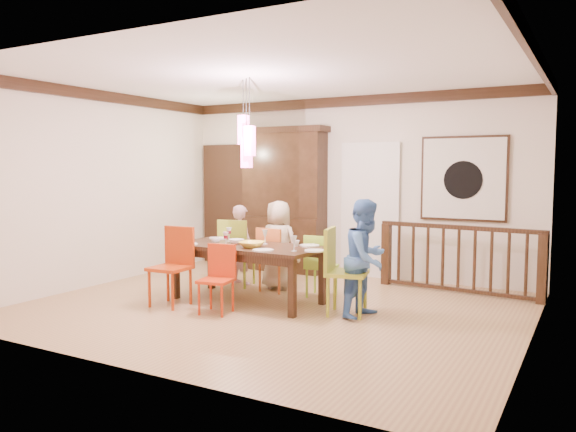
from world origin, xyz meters
The scene contains 37 objects.
floor centered at (0.00, 0.00, 0.00)m, with size 6.00×6.00×0.00m, color #9B724B.
ceiling centered at (0.00, 0.00, 2.90)m, with size 6.00×6.00×0.00m, color white.
wall_back centered at (0.00, 2.50, 1.45)m, with size 6.00×6.00×0.00m, color beige.
wall_left centered at (-3.00, 0.00, 1.45)m, with size 5.00×5.00×0.00m, color beige.
wall_right centered at (3.00, 0.00, 1.45)m, with size 5.00×5.00×0.00m, color beige.
crown_molding centered at (0.00, 0.00, 2.82)m, with size 6.00×5.00×0.16m, color black, non-canonical shape.
panel_door centered at (-2.40, 2.45, 1.05)m, with size 1.04×0.07×2.24m, color black.
white_doorway centered at (0.35, 2.46, 1.05)m, with size 0.97×0.05×2.22m, color silver.
painting centered at (1.80, 2.46, 1.60)m, with size 1.25×0.06×1.25m.
pendant_cluster centered at (-0.46, 0.11, 2.11)m, with size 0.27×0.21×1.14m.
dining_table centered at (-0.46, 0.11, 0.66)m, with size 2.04×1.01×0.75m.
chair_far_left centered at (-1.12, 0.87, 0.57)m, with size 0.53×0.53×1.00m.
chair_far_mid centered at (-0.44, 0.84, 0.52)m, with size 0.45×0.45×0.92m.
chair_far_right centered at (0.27, 0.84, 0.49)m, with size 0.42×0.42×0.85m.
chair_near_left centered at (-1.19, -0.57, 0.57)m, with size 0.47×0.47×1.00m.
chair_near_mid centered at (-0.46, -0.59, 0.47)m, with size 0.43×0.43×0.83m.
chair_end_right centered at (0.95, 0.13, 0.60)m, with size 0.56×0.56×1.04m.
china_hutch centered at (-1.13, 2.30, 1.22)m, with size 1.54×0.46×2.44m.
balustrade centered at (1.87, 1.95, 0.50)m, with size 2.32×0.31×0.96m.
person_far_left centered at (-1.16, 1.01, 0.60)m, with size 0.44×0.29×1.20m, color #E0ABBC.
person_far_mid centered at (-0.48, 0.98, 0.64)m, with size 0.63×0.41×1.28m, color #BEAE90.
person_end_right centered at (1.18, 0.16, 0.70)m, with size 0.68×0.53×1.40m, color #4577C3.
serving_bowl centered at (-0.28, -0.06, 0.79)m, with size 0.31×0.31×0.08m, color yellow.
small_bowl centered at (-0.64, 0.13, 0.78)m, with size 0.20×0.20×0.06m, color white.
cup_left centered at (-0.89, 0.01, 0.79)m, with size 0.11×0.11×0.09m, color silver.
cup_right centered at (0.18, 0.29, 0.79)m, with size 0.09×0.09×0.08m, color silver.
plate_far_left centered at (-1.18, 0.46, 0.76)m, with size 0.26×0.26×0.01m, color white.
plate_far_mid centered at (-0.52, 0.36, 0.76)m, with size 0.26×0.26×0.01m, color white.
plate_far_right centered at (0.30, 0.42, 0.76)m, with size 0.26×0.26×0.01m, color white.
plate_near_left centered at (-1.16, -0.24, 0.76)m, with size 0.26×0.26×0.01m, color white.
plate_near_mid centered at (-0.01, -0.22, 0.76)m, with size 0.26×0.26×0.01m, color white.
plate_end_right centered at (0.56, 0.05, 0.76)m, with size 0.26×0.26×0.01m, color white.
wine_glass_a centered at (-0.88, 0.31, 0.84)m, with size 0.08×0.08×0.19m, color #590C19, non-canonical shape.
wine_glass_b centered at (-0.30, 0.29, 0.84)m, with size 0.08×0.08×0.19m, color silver, non-canonical shape.
wine_glass_c centered at (-0.61, -0.15, 0.84)m, with size 0.08×0.08×0.19m, color #590C19, non-canonical shape.
wine_glass_d centered at (0.34, -0.08, 0.84)m, with size 0.08×0.08×0.19m, color silver, non-canonical shape.
napkin centered at (-0.51, -0.28, 0.76)m, with size 0.18×0.14×0.01m, color #D83359.
Camera 1 is at (3.54, -6.00, 1.77)m, focal length 35.00 mm.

